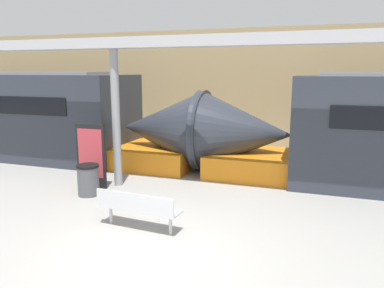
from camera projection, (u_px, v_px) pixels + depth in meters
ground_plane at (153, 255)px, 6.67m from camera, size 60.00×60.00×0.00m
station_wall at (255, 89)px, 15.90m from camera, size 56.00×0.20×5.00m
bench_near at (137, 207)px, 7.65m from camera, size 1.82×0.58×0.81m
trash_bin at (88, 180)px, 9.84m from camera, size 0.58×0.58×0.82m
poster_board at (91, 156)px, 10.41m from camera, size 0.90×0.07×1.80m
support_column_near at (116, 119)px, 10.43m from camera, size 0.23×0.23×3.82m
canopy_beam at (113, 43)px, 10.04m from camera, size 28.00×0.60×0.28m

